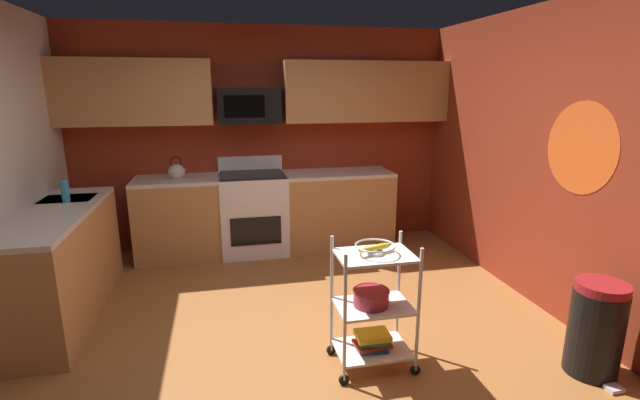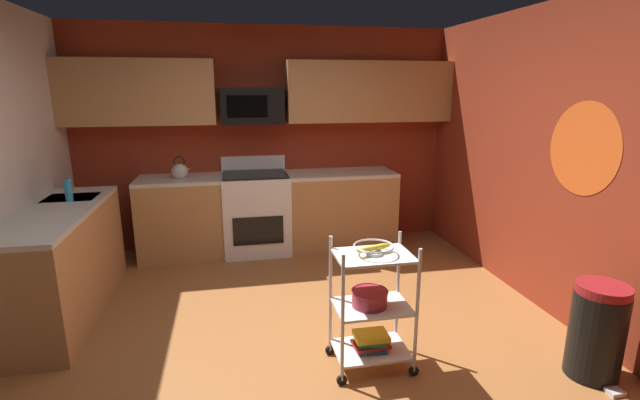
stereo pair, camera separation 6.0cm
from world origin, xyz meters
name	(u,v)px [view 2 (the right image)]	position (x,y,z in m)	size (l,w,h in m)	color
floor	(298,345)	(0.00, 0.00, -0.02)	(4.40, 4.80, 0.04)	#995B2D
wall_back	(267,139)	(0.00, 2.43, 1.30)	(4.52, 0.06, 2.60)	maroon
wall_right	(575,166)	(2.23, 0.00, 1.30)	(0.06, 4.80, 2.60)	maroon
wall_flower_decal	(583,149)	(2.20, -0.10, 1.45)	(0.72, 0.72, 0.00)	#E5591E
counter_run	(206,228)	(-0.73, 1.64, 0.46)	(3.69, 2.42, 0.92)	#B27F4C
oven_range	(256,212)	(-0.17, 2.10, 0.48)	(0.76, 0.65, 1.10)	white
upper_cabinets	(270,92)	(0.04, 2.23, 1.85)	(4.40, 0.33, 0.70)	#B27F4C
microwave	(252,106)	(-0.17, 2.21, 1.70)	(0.70, 0.39, 0.40)	black
rolling_cart	(372,306)	(0.46, -0.37, 0.45)	(0.57, 0.38, 0.91)	silver
fruit_bowl	(374,248)	(0.46, -0.37, 0.88)	(0.27, 0.27, 0.07)	silver
mixing_bowl_large	(370,298)	(0.44, -0.37, 0.52)	(0.25, 0.25, 0.11)	maroon
book_stack	(371,341)	(0.46, -0.37, 0.19)	(0.26, 0.20, 0.12)	#1E4C8C
kettle	(180,171)	(-1.00, 2.10, 1.00)	(0.21, 0.18, 0.26)	beige
dish_soap_bottle	(68,190)	(-1.86, 1.19, 1.02)	(0.06, 0.06, 0.20)	#2D8CBF
trash_can	(597,331)	(1.90, -0.78, 0.33)	(0.34, 0.42, 0.66)	black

